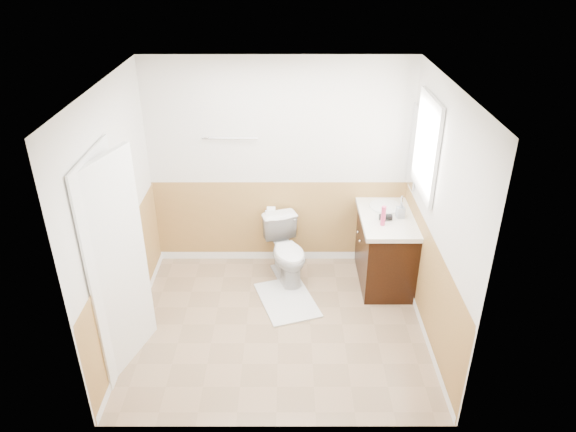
{
  "coord_description": "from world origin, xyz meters",
  "views": [
    {
      "loc": [
        0.1,
        -4.36,
        3.59
      ],
      "look_at": [
        0.1,
        0.25,
        1.15
      ],
      "focal_mm": 33.05,
      "sensor_mm": 36.0,
      "label": 1
    }
  ],
  "objects_px": {
    "toilet": "(287,251)",
    "bath_mat": "(287,300)",
    "vanity_cabinet": "(384,248)",
    "soap_dispenser": "(401,210)",
    "lotion_bottle": "(383,216)"
  },
  "relations": [
    {
      "from": "toilet",
      "to": "bath_mat",
      "type": "bearing_deg",
      "value": -108.29
    },
    {
      "from": "vanity_cabinet",
      "to": "soap_dispenser",
      "type": "height_order",
      "value": "soap_dispenser"
    },
    {
      "from": "vanity_cabinet",
      "to": "toilet",
      "type": "bearing_deg",
      "value": -179.15
    },
    {
      "from": "bath_mat",
      "to": "soap_dispenser",
      "type": "height_order",
      "value": "soap_dispenser"
    },
    {
      "from": "toilet",
      "to": "vanity_cabinet",
      "type": "bearing_deg",
      "value": -17.44
    },
    {
      "from": "toilet",
      "to": "soap_dispenser",
      "type": "height_order",
      "value": "soap_dispenser"
    },
    {
      "from": "lotion_bottle",
      "to": "soap_dispenser",
      "type": "distance_m",
      "value": 0.28
    },
    {
      "from": "toilet",
      "to": "lotion_bottle",
      "type": "xyz_separation_m",
      "value": [
        1.02,
        -0.26,
        0.6
      ]
    },
    {
      "from": "vanity_cabinet",
      "to": "soap_dispenser",
      "type": "relative_size",
      "value": 6.0
    },
    {
      "from": "lotion_bottle",
      "to": "bath_mat",
      "type": "bearing_deg",
      "value": -168.68
    },
    {
      "from": "bath_mat",
      "to": "soap_dispenser",
      "type": "distance_m",
      "value": 1.6
    },
    {
      "from": "bath_mat",
      "to": "soap_dispenser",
      "type": "bearing_deg",
      "value": 17.02
    },
    {
      "from": "lotion_bottle",
      "to": "soap_dispenser",
      "type": "relative_size",
      "value": 1.2
    },
    {
      "from": "vanity_cabinet",
      "to": "lotion_bottle",
      "type": "bearing_deg",
      "value": -110.11
    },
    {
      "from": "toilet",
      "to": "soap_dispenser",
      "type": "relative_size",
      "value": 3.97
    }
  ]
}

